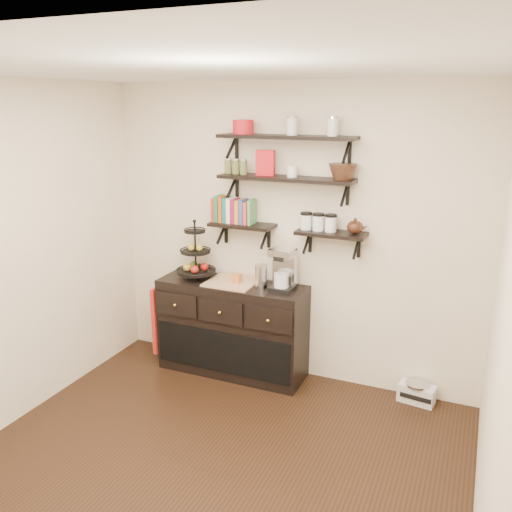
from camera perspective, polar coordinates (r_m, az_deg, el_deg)
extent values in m
plane|color=black|center=(4.07, -5.87, -22.37)|extent=(3.50, 3.50, 0.00)
cube|color=white|center=(3.21, -7.30, 19.04)|extent=(3.50, 3.50, 0.02)
cube|color=white|center=(4.94, 3.59, 2.18)|extent=(3.50, 0.02, 2.70)
cube|color=white|center=(3.01, 24.26, -8.46)|extent=(0.02, 3.50, 2.70)
cube|color=black|center=(4.68, 3.20, 12.41)|extent=(1.20, 0.27, 0.03)
cube|color=black|center=(5.00, -2.04, 11.32)|extent=(0.02, 0.03, 0.20)
cube|color=black|center=(4.65, 9.83, 10.76)|extent=(0.02, 0.03, 0.20)
cube|color=black|center=(4.71, 3.14, 8.16)|extent=(1.20, 0.27, 0.03)
cube|color=black|center=(5.04, -2.00, 7.35)|extent=(0.02, 0.03, 0.20)
cube|color=black|center=(4.69, 9.63, 6.51)|extent=(0.02, 0.03, 0.20)
cube|color=black|center=(4.96, -1.46, 3.28)|extent=(0.60, 0.25, 0.03)
cube|color=black|center=(5.17, -3.16, 2.49)|extent=(0.02, 0.03, 0.20)
cube|color=black|center=(5.00, 1.37, 2.03)|extent=(0.03, 0.03, 0.20)
cube|color=black|center=(4.68, 7.93, 2.36)|extent=(0.60, 0.25, 0.03)
cube|color=black|center=(4.87, 5.74, 1.57)|extent=(0.03, 0.03, 0.20)
cube|color=black|center=(4.76, 10.79, 1.03)|extent=(0.02, 0.03, 0.20)
cube|color=#A62A20|center=(5.05, -4.12, 4.81)|extent=(0.02, 0.15, 0.20)
cube|color=#206A42|center=(5.03, -3.79, 5.01)|extent=(0.03, 0.15, 0.24)
cube|color=#BF510E|center=(5.02, -3.39, 4.81)|extent=(0.04, 0.15, 0.21)
cube|color=#156477|center=(5.00, -3.02, 5.01)|extent=(0.03, 0.15, 0.25)
cube|color=white|center=(4.99, -2.67, 4.81)|extent=(0.03, 0.15, 0.22)
cube|color=#971049|center=(4.97, -2.26, 5.00)|extent=(0.04, 0.15, 0.26)
cube|color=#BB872A|center=(4.95, -1.86, 4.80)|extent=(0.03, 0.15, 0.23)
cube|color=#36498F|center=(4.94, -1.48, 4.60)|extent=(0.03, 0.15, 0.20)
cube|color=#B73C36|center=(4.92, -1.05, 4.79)|extent=(0.04, 0.15, 0.24)
cube|color=#51985A|center=(4.91, -0.63, 4.58)|extent=(0.03, 0.15, 0.21)
cylinder|color=silver|center=(4.73, 5.30, 3.59)|extent=(0.10, 0.10, 0.13)
cylinder|color=silver|center=(4.70, 6.57, 3.47)|extent=(0.10, 0.10, 0.13)
cylinder|color=silver|center=(4.67, 7.86, 3.34)|extent=(0.10, 0.10, 0.13)
cube|color=black|center=(5.19, -2.50, -7.57)|extent=(1.40, 0.45, 0.90)
cube|color=tan|center=(5.03, -2.56, -2.78)|extent=(0.45, 0.41, 0.02)
sphere|color=gold|center=(5.11, -8.53, -5.14)|extent=(0.04, 0.04, 0.04)
sphere|color=gold|center=(4.89, -3.84, -5.97)|extent=(0.04, 0.04, 0.04)
sphere|color=gold|center=(4.71, 1.26, -6.82)|extent=(0.04, 0.04, 0.04)
cylinder|color=black|center=(5.12, -6.40, 0.57)|extent=(0.02, 0.02, 0.54)
cylinder|color=black|center=(5.18, -6.33, -1.64)|extent=(0.37, 0.37, 0.01)
cylinder|color=black|center=(5.13, -6.40, 0.45)|extent=(0.28, 0.28, 0.02)
cylinder|color=black|center=(5.08, -6.46, 2.58)|extent=(0.20, 0.20, 0.02)
sphere|color=#B21914|center=(5.17, -5.48, -1.13)|extent=(0.08, 0.08, 0.08)
sphere|color=gold|center=(5.14, -6.83, 0.91)|extent=(0.07, 0.07, 0.07)
cube|color=#B45F29|center=(4.99, -2.05, -2.33)|extent=(0.08, 0.08, 0.08)
cube|color=black|center=(4.84, 2.75, -3.41)|extent=(0.22, 0.20, 0.04)
cube|color=silver|center=(4.85, 3.06, -1.37)|extent=(0.21, 0.08, 0.32)
cube|color=silver|center=(4.74, 2.81, 0.38)|extent=(0.22, 0.20, 0.07)
cylinder|color=silver|center=(4.80, 2.69, -2.57)|extent=(0.14, 0.14, 0.12)
cylinder|color=silver|center=(4.86, 0.54, -2.17)|extent=(0.11, 0.11, 0.22)
cube|color=#B62F13|center=(5.44, -9.95, -6.41)|extent=(0.04, 0.28, 0.66)
cube|color=silver|center=(5.04, 16.54, -13.70)|extent=(0.32, 0.19, 0.16)
cylinder|color=silver|center=(5.00, 16.63, -12.78)|extent=(0.23, 0.23, 0.02)
cube|color=black|center=(4.97, 16.42, -14.15)|extent=(0.26, 0.05, 0.04)
cube|color=red|center=(4.76, 0.99, 9.78)|extent=(0.17, 0.08, 0.22)
cylinder|color=white|center=(4.68, 3.84, 8.88)|extent=(0.09, 0.09, 0.10)
cylinder|color=red|center=(4.83, -1.36, 13.43)|extent=(0.18, 0.18, 0.12)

